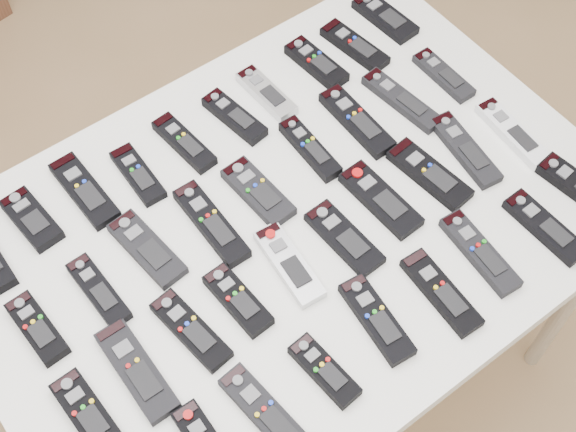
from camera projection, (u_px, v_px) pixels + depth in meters
ground at (244, 393)px, 2.18m from camera, size 4.00×4.00×0.00m
table at (288, 237)px, 1.61m from camera, size 1.25×0.88×0.78m
remote_1 at (32, 219)px, 1.55m from camera, size 0.07×0.15×0.02m
remote_2 at (84, 191)px, 1.59m from camera, size 0.06×0.19×0.02m
remote_3 at (138, 175)px, 1.61m from camera, size 0.05×0.15×0.02m
remote_4 at (184, 143)px, 1.65m from camera, size 0.06×0.17×0.02m
remote_5 at (234, 117)px, 1.68m from camera, size 0.07×0.16×0.02m
remote_6 at (266, 94)px, 1.72m from camera, size 0.05×0.16×0.02m
remote_7 at (316, 63)px, 1.77m from camera, size 0.07×0.16×0.02m
remote_8 at (355, 46)px, 1.80m from camera, size 0.07×0.18×0.02m
remote_9 at (385, 17)px, 1.84m from camera, size 0.07×0.17×0.02m
remote_10 at (37, 328)px, 1.43m from camera, size 0.06×0.15×0.02m
remote_11 at (99, 291)px, 1.47m from camera, size 0.05×0.16×0.02m
remote_12 at (147, 249)px, 1.51m from camera, size 0.08×0.18×0.02m
remote_13 at (211, 224)px, 1.54m from camera, size 0.05×0.20×0.02m
remote_14 at (258, 192)px, 1.58m from camera, size 0.07×0.17×0.02m
remote_15 at (310, 149)px, 1.64m from camera, size 0.05×0.17×0.02m
remote_16 at (357, 121)px, 1.68m from camera, size 0.06×0.20×0.02m
remote_17 at (402, 100)px, 1.71m from camera, size 0.07×0.20×0.02m
remote_18 at (444, 75)px, 1.75m from camera, size 0.04×0.16×0.02m
remote_19 at (88, 414)px, 1.34m from camera, size 0.06×0.16×0.02m
remote_20 at (137, 370)px, 1.38m from camera, size 0.06×0.20×0.02m
remote_21 at (191, 330)px, 1.43m from camera, size 0.07×0.18×0.02m
remote_22 at (238, 300)px, 1.45m from camera, size 0.06×0.15×0.02m
remote_23 at (289, 264)px, 1.50m from camera, size 0.07×0.18×0.02m
remote_24 at (344, 238)px, 1.53m from camera, size 0.07×0.17×0.02m
remote_25 at (381, 199)px, 1.57m from camera, size 0.07×0.19×0.02m
remote_26 at (429, 174)px, 1.61m from camera, size 0.08×0.19×0.02m
remote_27 at (465, 150)px, 1.64m from camera, size 0.08×0.20×0.02m
remote_28 at (513, 133)px, 1.66m from camera, size 0.06×0.19×0.02m
remote_31 at (268, 416)px, 1.34m from camera, size 0.07×0.21×0.02m
remote_32 at (324, 371)px, 1.38m from camera, size 0.06×0.14×0.02m
remote_33 at (377, 319)px, 1.43m from camera, size 0.07×0.18×0.02m
remote_34 at (441, 292)px, 1.46m from camera, size 0.06×0.18×0.02m
remote_35 at (480, 253)px, 1.51m from camera, size 0.06×0.19×0.02m
remote_36 at (545, 227)px, 1.54m from camera, size 0.06×0.18×0.02m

